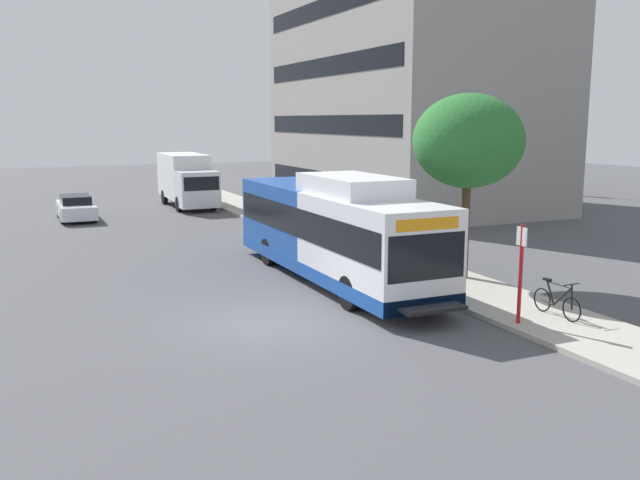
{
  "coord_description": "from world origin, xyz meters",
  "views": [
    {
      "loc": [
        -5.92,
        -16.74,
        5.39
      ],
      "look_at": [
        2.9,
        2.88,
        1.6
      ],
      "focal_mm": 38.5,
      "sensor_mm": 36.0,
      "label": 1
    }
  ],
  "objects_px": {
    "transit_bus": "(333,231)",
    "street_tree_near_stop": "(468,141)",
    "bicycle_parked": "(557,301)",
    "parked_car_far_lane": "(76,208)",
    "box_truck_background": "(187,179)",
    "bus_stop_sign_pole": "(521,267)"
  },
  "relations": [
    {
      "from": "bicycle_parked",
      "to": "street_tree_near_stop",
      "type": "distance_m",
      "value": 6.45
    },
    {
      "from": "transit_bus",
      "to": "bicycle_parked",
      "type": "distance_m",
      "value": 7.74
    },
    {
      "from": "transit_bus",
      "to": "bicycle_parked",
      "type": "bearing_deg",
      "value": -63.39
    },
    {
      "from": "transit_bus",
      "to": "street_tree_near_stop",
      "type": "bearing_deg",
      "value": -25.83
    },
    {
      "from": "street_tree_near_stop",
      "to": "parked_car_far_lane",
      "type": "distance_m",
      "value": 23.48
    },
    {
      "from": "street_tree_near_stop",
      "to": "parked_car_far_lane",
      "type": "height_order",
      "value": "street_tree_near_stop"
    },
    {
      "from": "bus_stop_sign_pole",
      "to": "parked_car_far_lane",
      "type": "relative_size",
      "value": 0.58
    },
    {
      "from": "bus_stop_sign_pole",
      "to": "street_tree_near_stop",
      "type": "height_order",
      "value": "street_tree_near_stop"
    },
    {
      "from": "bus_stop_sign_pole",
      "to": "bicycle_parked",
      "type": "distance_m",
      "value": 1.73
    },
    {
      "from": "street_tree_near_stop",
      "to": "box_truck_background",
      "type": "relative_size",
      "value": 0.87
    },
    {
      "from": "parked_car_far_lane",
      "to": "transit_bus",
      "type": "bearing_deg",
      "value": -70.32
    },
    {
      "from": "bicycle_parked",
      "to": "parked_car_far_lane",
      "type": "distance_m",
      "value": 27.41
    },
    {
      "from": "street_tree_near_stop",
      "to": "box_truck_background",
      "type": "height_order",
      "value": "street_tree_near_stop"
    },
    {
      "from": "transit_bus",
      "to": "box_truck_background",
      "type": "distance_m",
      "value": 21.76
    },
    {
      "from": "box_truck_background",
      "to": "transit_bus",
      "type": "bearing_deg",
      "value": -90.5
    },
    {
      "from": "bicycle_parked",
      "to": "parked_car_far_lane",
      "type": "relative_size",
      "value": 0.39
    },
    {
      "from": "street_tree_near_stop",
      "to": "parked_car_far_lane",
      "type": "xyz_separation_m",
      "value": [
        -10.63,
        20.55,
        -4.02
      ]
    },
    {
      "from": "parked_car_far_lane",
      "to": "box_truck_background",
      "type": "bearing_deg",
      "value": 24.49
    },
    {
      "from": "transit_bus",
      "to": "bus_stop_sign_pole",
      "type": "distance_m",
      "value": 7.21
    },
    {
      "from": "bus_stop_sign_pole",
      "to": "box_truck_background",
      "type": "xyz_separation_m",
      "value": [
        -1.9,
        28.66,
        0.09
      ]
    },
    {
      "from": "bicycle_parked",
      "to": "street_tree_near_stop",
      "type": "bearing_deg",
      "value": 83.83
    },
    {
      "from": "transit_bus",
      "to": "street_tree_near_stop",
      "type": "xyz_separation_m",
      "value": [
        3.96,
        -1.92,
        2.98
      ]
    }
  ]
}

